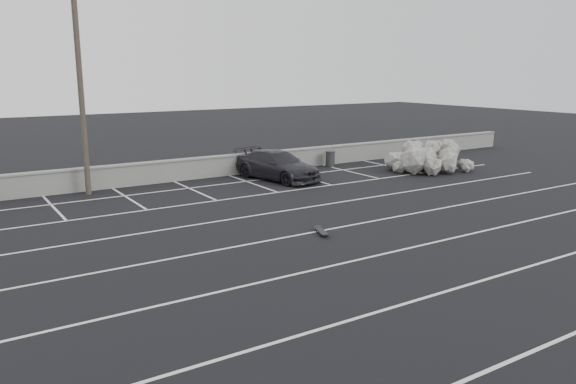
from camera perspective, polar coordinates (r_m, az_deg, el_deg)
ground at (r=15.70m, az=3.80°, el=-7.66°), size 120.00×120.00×0.00m
seawall at (r=27.73m, az=-13.58°, el=1.98°), size 50.00×0.45×1.06m
stall_lines at (r=19.21m, az=-4.22°, el=-3.90°), size 36.00×20.05×0.01m
car_right at (r=27.95m, az=-1.07°, el=2.74°), size 2.98×5.22×1.43m
utility_pole at (r=25.68m, az=-20.31°, el=9.79°), size 1.20×0.24×9.01m
trash_bin at (r=31.78m, az=4.31°, el=3.38°), size 0.73×0.73×0.88m
riprap_pile at (r=31.18m, az=14.06°, el=2.99°), size 4.97×3.62×1.38m
skateboard at (r=18.75m, az=3.45°, el=-4.04°), size 0.52×0.92×0.11m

